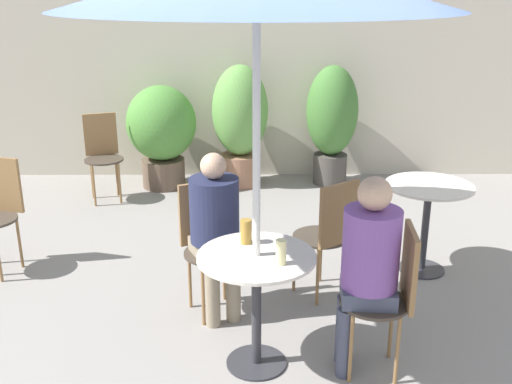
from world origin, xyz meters
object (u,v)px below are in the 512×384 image
object	(u,v)px
cafe_table_far	(427,206)
potted_plant_2	(332,118)
bistro_chair_0	(392,288)
seated_person_1	(215,222)
beer_glass_1	(281,252)
seated_person_0	(368,259)
beer_glass_0	(246,232)
potted_plant_0	(162,130)
potted_plant_1	(240,120)
bistro_chair_2	(102,149)
cafe_table_near	(256,282)
bistro_chair_1	(208,235)
bistro_chair_4	(330,229)

from	to	relation	value
cafe_table_far	potted_plant_2	distance (m)	2.36
bistro_chair_0	potted_plant_2	xyz separation A→B (m)	(0.10, 3.66, 0.22)
seated_person_1	beer_glass_1	distance (m)	0.82
cafe_table_far	seated_person_0	size ratio (longest dim) A/B	0.60
beer_glass_0	beer_glass_1	xyz separation A→B (m)	(0.20, -0.29, -0.00)
beer_glass_0	potted_plant_0	bearing A→B (deg)	106.66
potted_plant_0	potted_plant_1	size ratio (longest dim) A/B	0.84
bistro_chair_2	potted_plant_1	world-z (taller)	potted_plant_1
cafe_table_near	beer_glass_0	bearing A→B (deg)	110.06
bistro_chair_0	beer_glass_0	xyz separation A→B (m)	(-0.85, 0.24, 0.26)
potted_plant_2	cafe_table_near	bearing A→B (deg)	-103.99
bistro_chair_1	potted_plant_1	xyz separation A→B (m)	(0.18, 2.83, 0.21)
bistro_chair_1	potted_plant_2	bearing A→B (deg)	41.58
potted_plant_1	potted_plant_2	xyz separation A→B (m)	(1.05, 0.04, 0.01)
beer_glass_0	potted_plant_0	distance (m)	3.46
bistro_chair_0	bistro_chair_1	size ratio (longest dim) A/B	1.00
bistro_chair_4	potted_plant_0	distance (m)	3.09
beer_glass_0	beer_glass_1	distance (m)	0.35
beer_glass_0	potted_plant_1	size ratio (longest dim) A/B	0.11
seated_person_0	potted_plant_1	bearing A→B (deg)	-162.66
bistro_chair_4	beer_glass_1	size ratio (longest dim) A/B	6.34
beer_glass_1	potted_plant_1	size ratio (longest dim) A/B	0.11
bistro_chair_1	potted_plant_1	size ratio (longest dim) A/B	0.67
bistro_chair_0	bistro_chair_1	bearing A→B (deg)	-120.00
bistro_chair_2	potted_plant_0	distance (m)	0.72
cafe_table_near	bistro_chair_2	bearing A→B (deg)	118.04
beer_glass_1	potted_plant_1	world-z (taller)	potted_plant_1
bistro_chair_4	potted_plant_0	xyz separation A→B (m)	(-1.59, 2.65, 0.12)
cafe_table_far	bistro_chair_1	distance (m)	1.80
beer_glass_1	cafe_table_near	bearing A→B (deg)	138.96
bistro_chair_4	seated_person_0	world-z (taller)	seated_person_0
bistro_chair_4	potted_plant_1	bearing A→B (deg)	-111.05
beer_glass_1	potted_plant_0	xyz separation A→B (m)	(-1.19, 3.60, -0.14)
bistro_chair_2	beer_glass_0	bearing A→B (deg)	-79.83
cafe_table_far	beer_glass_1	bearing A→B (deg)	-131.35
cafe_table_far	cafe_table_near	bearing A→B (deg)	-136.87
beer_glass_1	potted_plant_0	distance (m)	3.79
cafe_table_far	potted_plant_0	xyz separation A→B (m)	(-2.43, 2.19, 0.11)
seated_person_1	beer_glass_1	size ratio (longest dim) A/B	8.15
potted_plant_2	cafe_table_far	bearing A→B (deg)	-78.22
bistro_chair_0	bistro_chair_2	distance (m)	3.98
bistro_chair_4	seated_person_0	bearing A→B (deg)	61.34
bistro_chair_4	cafe_table_far	bearing A→B (deg)	173.35
bistro_chair_0	potted_plant_1	size ratio (longest dim) A/B	0.67
bistro_chair_0	potted_plant_2	distance (m)	3.66
cafe_table_near	bistro_chair_4	world-z (taller)	bistro_chair_4
seated_person_0	beer_glass_1	bearing A→B (deg)	-77.85
bistro_chair_1	bistro_chair_4	bearing A→B (deg)	-18.04
bistro_chair_1	seated_person_1	world-z (taller)	seated_person_1
bistro_chair_2	potted_plant_2	distance (m)	2.59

